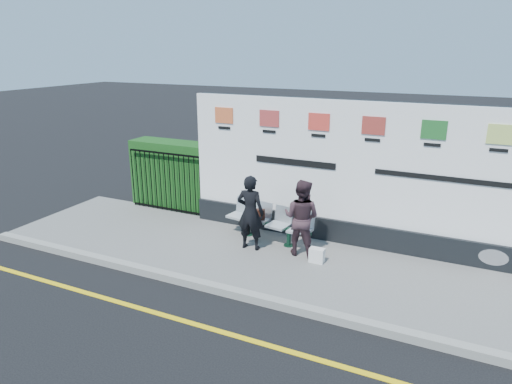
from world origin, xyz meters
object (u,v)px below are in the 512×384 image
billboard (369,186)px  woman_right (301,218)px  bench (268,231)px  woman_left (250,213)px

billboard → woman_right: (-1.10, -0.97, -0.52)m
billboard → bench: size_ratio=4.04×
bench → woman_left: woman_left is taller
woman_left → billboard: bearing=-155.7°
woman_left → woman_right: 1.05m
billboard → woman_right: bearing=-138.6°
bench → billboard: bearing=27.1°
billboard → woman_left: size_ratio=5.10×
billboard → bench: bearing=-162.0°
bench → woman_left: 0.79m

